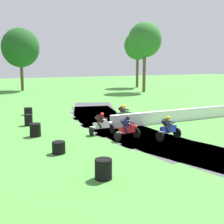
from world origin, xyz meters
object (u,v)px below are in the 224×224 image
tire_stack_far (59,148)px  tire_stack_mid_b (35,130)px  motorcycle_trailing_red (128,128)px  motorcycle_lead_green (124,114)px  motorcycle_fourth_blue (169,128)px  tire_stack_extra_a (103,169)px  tire_stack_near (28,111)px  motorcycle_chase_white (102,124)px  tire_stack_mid_a (28,120)px

tire_stack_far → tire_stack_mid_b: bearing=99.1°
motorcycle_trailing_red → tire_stack_mid_b: 5.63m
motorcycle_lead_green → motorcycle_fourth_blue: motorcycle_lead_green is taller
motorcycle_trailing_red → tire_stack_extra_a: size_ratio=2.10×
motorcycle_trailing_red → tire_stack_near: bearing=113.3°
motorcycle_chase_white → tire_stack_mid_b: motorcycle_chase_white is taller
motorcycle_trailing_red → tire_stack_mid_a: size_ratio=2.10×
motorcycle_chase_white → tire_stack_extra_a: motorcycle_chase_white is taller
motorcycle_lead_green → motorcycle_chase_white: motorcycle_lead_green is taller
motorcycle_lead_green → tire_stack_mid_a: (-6.64, 1.73, -0.25)m
motorcycle_fourth_blue → tire_stack_near: (-6.73, 11.18, -0.35)m
motorcycle_lead_green → motorcycle_chase_white: bearing=-136.0°
motorcycle_fourth_blue → tire_stack_near: bearing=121.0°
motorcycle_fourth_blue → tire_stack_mid_a: 9.93m
tire_stack_mid_a → motorcycle_fourth_blue: bearing=-43.5°
tire_stack_mid_a → tire_stack_extra_a: bearing=-81.8°
motorcycle_fourth_blue → tire_stack_far: (-6.56, -0.32, -0.35)m
motorcycle_fourth_blue → tire_stack_mid_a: size_ratio=2.10×
tire_stack_far → motorcycle_chase_white: bearing=40.6°
motorcycle_trailing_red → tire_stack_extra_a: bearing=-124.0°
motorcycle_chase_white → tire_stack_extra_a: (-2.40, -6.72, -0.24)m
tire_stack_near → tire_stack_extra_a: (1.12, -15.36, 0.10)m
tire_stack_mid_a → tire_stack_far: 7.19m
motorcycle_chase_white → tire_stack_near: motorcycle_chase_white is taller
motorcycle_lead_green → tire_stack_mid_b: 6.81m
tire_stack_mid_b → tire_stack_mid_a: bearing=90.4°
motorcycle_fourth_blue → tire_stack_near: 13.06m
tire_stack_mid_a → tire_stack_far: size_ratio=1.22×
motorcycle_chase_white → tire_stack_extra_a: bearing=-109.7°
motorcycle_lead_green → motorcycle_chase_white: 3.69m
motorcycle_chase_white → motorcycle_fourth_blue: 4.10m
motorcycle_chase_white → tire_stack_far: (-3.35, -2.87, -0.34)m
tire_stack_extra_a → tire_stack_near: bearing=94.2°
motorcycle_trailing_red → tire_stack_extra_a: (-3.35, -4.97, -0.26)m
motorcycle_lead_green → tire_stack_near: 8.67m
motorcycle_lead_green → tire_stack_mid_a: size_ratio=2.12×
tire_stack_near → motorcycle_lead_green: bearing=-44.5°
motorcycle_trailing_red → tire_stack_mid_b: motorcycle_trailing_red is taller
motorcycle_trailing_red → tire_stack_mid_b: (-4.91, 2.73, -0.26)m
tire_stack_extra_a → motorcycle_chase_white: bearing=70.3°
motorcycle_fourth_blue → tire_stack_far: bearing=-177.2°
motorcycle_chase_white → tire_stack_extra_a: 7.14m
tire_stack_mid_b → tire_stack_extra_a: same height
motorcycle_lead_green → tire_stack_far: (-6.00, -5.43, -0.35)m
tire_stack_near → tire_stack_mid_a: size_ratio=0.86×
motorcycle_chase_white → motorcycle_trailing_red: motorcycle_trailing_red is taller
motorcycle_chase_white → tire_stack_far: 4.42m
tire_stack_mid_a → tire_stack_far: (0.64, -7.16, -0.10)m
motorcycle_fourth_blue → tire_stack_far: 6.58m
motorcycle_chase_white → motorcycle_fourth_blue: (3.21, -2.55, 0.01)m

